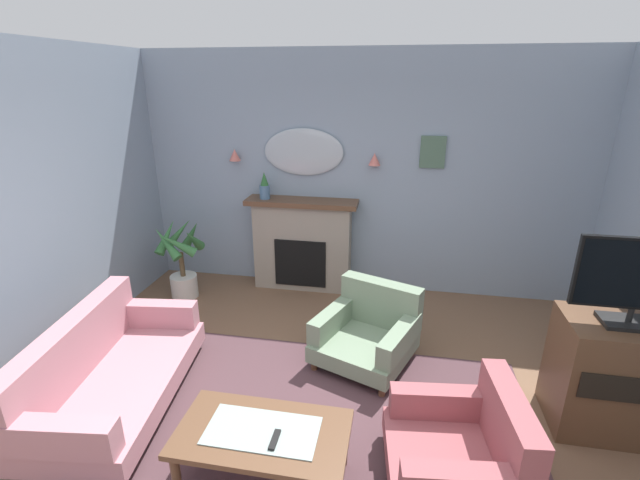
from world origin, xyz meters
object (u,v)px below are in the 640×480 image
floral_couch (107,371)px  wall_sconce_right (375,159)px  armchair_in_corner (465,447)px  tv_flatscreen (640,280)px  wall_sconce_left (235,155)px  tv_cabinet (612,375)px  framed_picture (433,152)px  armchair_by_coffee_table (369,330)px  mantel_vase_centre (265,187)px  coffee_table (263,438)px  wall_mirror (304,152)px  tv_remote (275,440)px  fireplace (302,245)px  potted_plant_tall_palm (181,259)px

floral_couch → wall_sconce_right: bearing=52.4°
armchair_in_corner → tv_flatscreen: 1.65m
wall_sconce_left → tv_cabinet: 4.35m
tv_flatscreen → framed_picture: bearing=121.7°
armchair_by_coffee_table → tv_flatscreen: (1.85, -0.56, 0.94)m
armchair_in_corner → floral_couch: bearing=174.2°
mantel_vase_centre → armchair_by_coffee_table: (1.41, -1.37, -1.00)m
wall_sconce_left → coffee_table: size_ratio=0.13×
wall_mirror → framed_picture: size_ratio=2.67×
mantel_vase_centre → wall_mirror: size_ratio=0.34×
coffee_table → armchair_by_coffee_table: size_ratio=1.04×
framed_picture → mantel_vase_centre: bearing=-174.7°
tv_remote → armchair_by_coffee_table: 1.67m
fireplace → potted_plant_tall_palm: 1.47m
potted_plant_tall_palm → floral_couch: bearing=-81.2°
armchair_by_coffee_table → mantel_vase_centre: bearing=135.7°
armchair_in_corner → tv_remote: bearing=-165.5°
wall_sconce_left → floral_couch: size_ratio=0.08×
framed_picture → coffee_table: (-1.11, -3.09, -1.37)m
mantel_vase_centre → armchair_by_coffee_table: size_ratio=0.31×
armchair_by_coffee_table → tv_cabinet: size_ratio=1.17×
wall_sconce_right → armchair_by_coffee_table: bearing=-86.0°
coffee_table → tv_remote: tv_remote is taller
coffee_table → tv_cabinet: size_ratio=1.22×
fireplace → wall_mirror: bearing=90.0°
coffee_table → tv_remote: (0.10, -0.07, 0.07)m
wall_sconce_right → coffee_table: 3.32m
wall_sconce_right → mantel_vase_centre: bearing=-174.7°
wall_sconce_left → armchair_by_coffee_table: size_ratio=0.13×
wall_mirror → tv_cabinet: (2.80, -2.08, -1.26)m
tv_cabinet → tv_flatscreen: (0.00, -0.02, 0.80)m
framed_picture → armchair_by_coffee_table: bearing=-109.3°
armchair_in_corner → tv_flatscreen: (1.13, 0.74, 0.94)m
wall_mirror → potted_plant_tall_palm: 1.95m
mantel_vase_centre → armchair_in_corner: (2.12, -2.67, -1.00)m
framed_picture → tv_cabinet: 2.79m
wall_sconce_left → wall_sconce_right: bearing=0.0°
mantel_vase_centre → coffee_table: bearing=-73.8°
fireplace → armchair_by_coffee_table: size_ratio=1.29×
mantel_vase_centre → tv_remote: bearing=-72.4°
mantel_vase_centre → armchair_by_coffee_table: mantel_vase_centre is taller
mantel_vase_centre → tv_cabinet: mantel_vase_centre is taller
wall_sconce_right → coffee_table: (-0.46, -3.03, -1.28)m
tv_remote → tv_flatscreen: bearing=24.3°
wall_mirror → floral_couch: (-1.08, -2.56, -1.39)m
fireplace → armchair_by_coffee_table: 1.72m
wall_sconce_right → potted_plant_tall_palm: 2.59m
floral_couch → tv_cabinet: (3.89, 0.48, 0.13)m
framed_picture → coffee_table: bearing=-109.7°
tv_cabinet → tv_flatscreen: tv_flatscreen is taller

